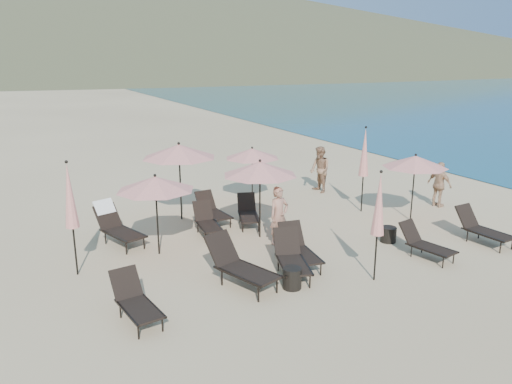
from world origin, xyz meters
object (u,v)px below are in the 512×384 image
umbrella_open_3 (179,151)px  umbrella_closed_0 (379,205)px  umbrella_closed_2 (70,196)px  lounger_3 (299,248)px  side_table_1 (388,234)px  beachgoer_c (439,185)px  lounger_8 (212,210)px  lounger_0 (135,300)px  umbrella_closed_1 (364,153)px  umbrella_open_2 (415,162)px  lounger_9 (248,212)px  lounger_1 (240,265)px  lounger_7 (207,221)px  side_table_0 (292,278)px  beachgoer_b (320,170)px  umbrella_open_4 (252,153)px  umbrella_open_1 (260,169)px  beachgoer_a (279,216)px  lounger_5 (482,228)px  umbrella_open_0 (155,184)px  lounger_6 (116,225)px  lounger_2 (291,257)px  lounger_4 (425,243)px

umbrella_open_3 → umbrella_closed_0: size_ratio=0.95×
umbrella_closed_2 → lounger_3: bearing=-20.2°
side_table_1 → beachgoer_c: beachgoer_c is taller
lounger_8 → lounger_0: bearing=-130.8°
umbrella_closed_1 → umbrella_open_2: bearing=-61.3°
umbrella_closed_1 → lounger_9: bearing=173.4°
lounger_8 → beachgoer_c: (7.61, -1.85, 0.37)m
beachgoer_c → side_table_1: bearing=107.1°
lounger_1 → beachgoer_c: bearing=-3.1°
lounger_7 → umbrella_open_3: umbrella_open_3 is taller
umbrella_open_2 → lounger_8: bearing=155.7°
side_table_0 → lounger_7: bearing=95.8°
side_table_1 → beachgoer_b: bearing=77.1°
beachgoer_b → umbrella_open_4: bearing=-81.0°
umbrella_open_1 → beachgoer_a: (0.23, -0.71, -1.20)m
lounger_9 → umbrella_closed_1: 4.32m
umbrella_closed_1 → lounger_5: bearing=-73.2°
lounger_8 → side_table_1: (3.79, -3.74, -0.20)m
umbrella_closed_0 → umbrella_open_3: bearing=112.3°
lounger_3 → lounger_8: lounger_3 is taller
lounger_3 → umbrella_open_0: 3.96m
umbrella_closed_1 → lounger_6: bearing=175.3°
lounger_8 → umbrella_open_2: 6.43m
umbrella_closed_2 → umbrella_open_2: bearing=-2.5°
lounger_5 → umbrella_open_2: (-0.35, 2.36, 1.46)m
lounger_3 → beachgoer_c: (6.90, 2.14, 0.35)m
lounger_8 → beachgoer_b: size_ratio=0.91×
lounger_2 → umbrella_open_0: bearing=150.4°
umbrella_open_1 → umbrella_open_0: bearing=179.0°
beachgoer_a → umbrella_closed_0: bearing=-81.1°
umbrella_open_2 → side_table_1: (-1.91, -1.16, -1.68)m
lounger_8 → umbrella_closed_0: 6.00m
lounger_2 → umbrella_closed_1: size_ratio=0.62×
lounger_4 → lounger_8: size_ratio=0.98×
umbrella_open_0 → lounger_8: bearing=38.5°
lounger_1 → umbrella_closed_0: size_ratio=0.76×
umbrella_open_4 → lounger_6: bearing=-160.7°
lounger_5 → umbrella_open_2: bearing=94.2°
lounger_4 → beachgoer_c: size_ratio=0.99×
lounger_1 → side_table_1: size_ratio=4.52×
lounger_5 → lounger_8: (-6.05, 4.94, -0.02)m
lounger_4 → side_table_1: 1.31m
lounger_4 → umbrella_open_4: 6.75m
lounger_2 → umbrella_open_0: size_ratio=0.82×
lounger_2 → umbrella_open_2: umbrella_open_2 is taller
lounger_1 → lounger_7: bearing=61.6°
lounger_9 → side_table_1: lounger_9 is taller
lounger_9 → side_table_0: size_ratio=3.31×
umbrella_open_2 → umbrella_open_3: bearing=152.6°
umbrella_closed_0 → umbrella_open_0: bearing=136.8°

